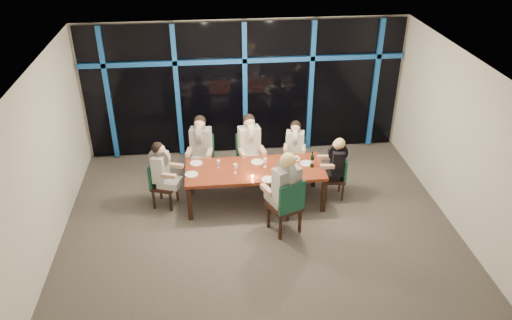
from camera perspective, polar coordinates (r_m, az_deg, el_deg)
The scene contains 29 objects.
room at distance 8.05m, azimuth 0.45°, elevation 3.93°, with size 7.04×7.00×3.02m.
window_wall at distance 10.92m, azimuth -1.24°, elevation 8.34°, with size 6.86×0.43×2.94m.
dining_table at distance 9.39m, azimuth -0.13°, elevation -1.35°, with size 2.60×1.00×0.75m.
chair_far_left at distance 10.23m, azimuth -6.17°, elevation 0.49°, with size 0.54×0.54×1.00m.
chair_far_mid at distance 10.20m, azimuth -0.84°, elevation 0.60°, with size 0.54×0.54×1.01m.
chair_far_right at distance 10.37m, azimuth 4.41°, elevation 0.56°, with size 0.48×0.48×0.87m.
chair_end_left at distance 9.58m, azimuth -10.91°, elevation -2.43°, with size 0.54×0.54×0.92m.
chair_end_right at distance 9.79m, azimuth 9.35°, elevation -1.69°, with size 0.43×0.43×0.87m.
chair_near_mid at distance 8.63m, azimuth 3.63°, elevation -5.08°, with size 0.66×0.66×1.09m.
diner_far_left at distance 9.97m, azimuth -6.37°, elevation 2.24°, with size 0.54×0.66×0.97m.
diner_far_mid at distance 9.94m, azimuth -0.73°, elevation 2.39°, with size 0.55×0.67×0.99m.
diner_far_right at distance 10.14m, azimuth 4.47°, elevation 2.08°, with size 0.48×0.58×0.85m.
diner_end_left at distance 9.37m, azimuth -10.68°, elevation -0.60°, with size 0.63×0.55×0.89m.
diner_end_right at distance 9.60m, azimuth 9.09°, elevation 0.08°, with size 0.56×0.45×0.85m.
diner_near_mid at distance 8.46m, azimuth 3.38°, elevation -2.39°, with size 0.68×0.75×1.06m.
plate_far_left at distance 9.58m, azimuth -6.86°, elevation -0.36°, with size 0.24×0.24×0.01m, color white.
plate_far_mid at distance 9.56m, azimuth 0.14°, elevation -0.22°, with size 0.24×0.24×0.01m, color white.
plate_far_right at distance 9.68m, azimuth 4.33°, elevation 0.12°, with size 0.24×0.24×0.01m, color white.
plate_end_left at distance 9.24m, azimuth -7.38°, elevation -1.64°, with size 0.24×0.24×0.01m, color white.
plate_end_right at distance 9.55m, azimuth 5.73°, elevation -0.39°, with size 0.24×0.24×0.01m, color white.
plate_near_mid at distance 9.01m, azimuth 1.39°, elevation -2.24°, with size 0.24×0.24×0.01m, color white.
wine_bottle at distance 9.41m, azimuth 6.42°, elevation -0.10°, with size 0.07×0.07×0.32m.
water_pitcher at distance 9.26m, azimuth 4.12°, elevation -0.67°, with size 0.13×0.11×0.21m.
tea_light at distance 9.08m, azimuth -0.40°, elevation -1.92°, with size 0.05×0.05×0.03m, color #FFA24C.
wine_glass_a at distance 9.16m, azimuth -2.38°, elevation -0.75°, with size 0.07×0.07×0.19m.
wine_glass_b at distance 9.34m, azimuth 1.05°, elevation -0.09°, with size 0.07×0.07×0.18m.
wine_glass_c at distance 9.36m, azimuth 3.01°, elevation -0.10°, with size 0.07×0.07×0.18m.
wine_glass_d at distance 9.35m, azimuth -4.32°, elevation -0.26°, with size 0.06×0.06×0.16m.
wine_glass_e at distance 9.45m, azimuth 4.66°, elevation 0.16°, with size 0.07×0.07×0.18m.
Camera 1 is at (-0.82, -7.20, 5.52)m, focal length 35.00 mm.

